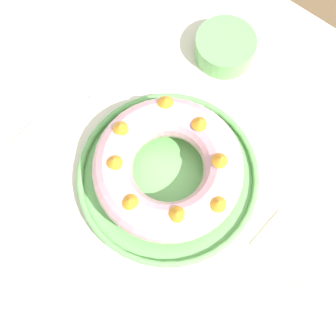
{
  "coord_description": "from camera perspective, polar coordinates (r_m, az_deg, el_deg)",
  "views": [
    {
      "loc": [
        0.18,
        -0.22,
        1.6
      ],
      "look_at": [
        0.02,
        -0.02,
        0.82
      ],
      "focal_mm": 50.0,
      "sensor_mm": 36.0,
      "label": 1
    }
  ],
  "objects": [
    {
      "name": "bundt_cake",
      "position": [
        0.82,
        -0.0,
        0.02
      ],
      "size": [
        0.27,
        0.27,
        0.09
      ],
      "color": "#E09EAD",
      "rests_on": "serving_dish"
    },
    {
      "name": "serving_knife",
      "position": [
        0.95,
        -14.97,
        6.03
      ],
      "size": [
        0.02,
        0.2,
        0.01
      ],
      "rotation": [
        0.0,
        0.0,
        0.02
      ],
      "color": "white",
      "rests_on": "dining_table"
    },
    {
      "name": "napkin",
      "position": [
        0.88,
        14.84,
        -9.6
      ],
      "size": [
        0.13,
        0.09,
        0.0
      ],
      "primitive_type": "cube",
      "rotation": [
        0.0,
        0.0,
        -0.07
      ],
      "color": "beige",
      "rests_on": "dining_table"
    },
    {
      "name": "ground_plane",
      "position": [
        1.62,
        -0.17,
        -8.55
      ],
      "size": [
        8.0,
        8.0,
        0.0
      ],
      "primitive_type": "plane",
      "color": "brown"
    },
    {
      "name": "serving_dish",
      "position": [
        0.87,
        -0.0,
        -1.04
      ],
      "size": [
        0.34,
        0.34,
        0.03
      ],
      "color": "#6BB760",
      "rests_on": "dining_table"
    },
    {
      "name": "side_bowl",
      "position": [
        0.98,
        6.97,
        14.39
      ],
      "size": [
        0.12,
        0.12,
        0.05
      ],
      "primitive_type": "cylinder",
      "color": "#6BB760",
      "rests_on": "dining_table"
    },
    {
      "name": "dining_table",
      "position": [
        0.98,
        -0.28,
        -1.69
      ],
      "size": [
        1.3,
        0.93,
        0.76
      ],
      "color": "beige",
      "rests_on": "ground_plane"
    },
    {
      "name": "cake_knife",
      "position": [
        0.93,
        -12.12,
        4.85
      ],
      "size": [
        0.02,
        0.17,
        0.01
      ],
      "rotation": [
        0.0,
        0.0,
        0.03
      ],
      "color": "white",
      "rests_on": "dining_table"
    },
    {
      "name": "fork",
      "position": [
        0.95,
        -12.56,
        6.3
      ],
      "size": [
        0.02,
        0.18,
        0.01
      ],
      "rotation": [
        0.0,
        0.0,
        -0.04
      ],
      "color": "white",
      "rests_on": "dining_table"
    }
  ]
}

